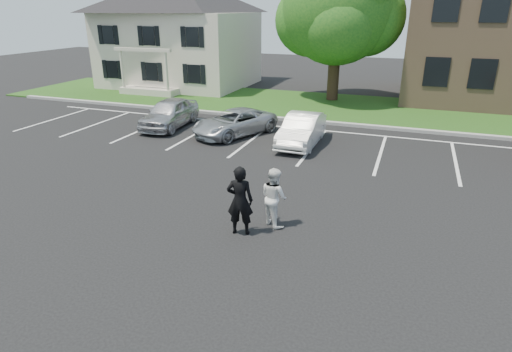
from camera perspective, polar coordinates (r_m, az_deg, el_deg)
The scene contains 11 objects.
ground_plane at distance 11.32m, azimuth -1.76°, elevation -7.65°, with size 90.00×90.00×0.00m, color black.
curb at distance 22.16m, azimuth 9.94°, elevation 6.98°, with size 40.00×0.30×0.15m, color gray.
grass_strip at distance 26.01m, azimuth 11.62°, elevation 8.93°, with size 44.00×8.00×0.08m, color #194615.
stall_lines at distance 19.07m, azimuth 12.32°, elevation 4.22°, with size 34.00×5.36×0.01m.
house at distance 33.64m, azimuth -10.20°, elevation 18.33°, with size 10.30×9.22×7.60m.
tree at distance 27.65m, azimuth 11.06°, elevation 20.81°, with size 7.80×7.20×8.80m.
man_black_suit at distance 10.93m, azimuth -2.15°, elevation -3.30°, with size 0.68×0.45×1.86m, color black.
man_white_shirt at distance 11.43m, azimuth 2.42°, elevation -2.80°, with size 0.79×0.61×1.62m, color white.
car_silver_west at distance 21.62m, azimuth -11.46°, elevation 8.23°, with size 1.66×4.12×1.40m, color #B4B3B8.
car_silver_minivan at distance 19.89m, azimuth -2.89°, elevation 7.14°, with size 1.94×4.20×1.17m, color #ACAFB4.
car_white_sedan at distance 18.53m, azimuth 6.12°, elevation 6.17°, with size 1.37×3.94×1.30m, color silver.
Camera 1 is at (3.73, -9.16, 5.52)m, focal length 30.00 mm.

